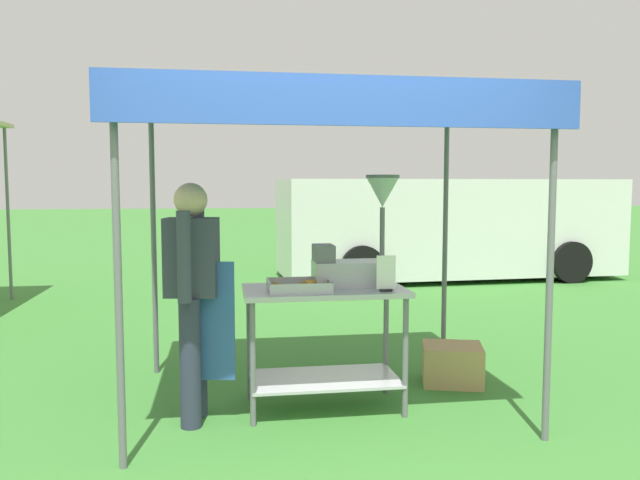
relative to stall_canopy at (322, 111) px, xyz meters
The scene contains 9 objects.
ground_plane 5.07m from the stall_canopy, 91.23° to the left, with size 70.00×70.00×0.00m, color #3D7F33.
stall_canopy is the anchor object (origin of this frame).
donut_cart 1.50m from the stall_canopy, 90.00° to the right, with size 1.14×0.62×0.87m.
donut_tray 1.25m from the stall_canopy, 136.52° to the right, with size 0.43×0.34×0.07m.
donut_fryer 1.01m from the stall_canopy, ahead, with size 0.62×0.28×0.80m.
menu_sign 1.24m from the stall_canopy, 36.71° to the right, with size 0.13×0.05×0.25m.
vendor 1.53m from the stall_canopy, 166.60° to the right, with size 0.46×0.54×1.61m.
supply_crate 2.27m from the stall_canopy, 15.02° to the left, with size 0.56×0.51×0.31m.
van_white 6.80m from the stall_canopy, 62.08° to the left, with size 5.77×2.27×1.69m.
Camera 1 is at (-0.60, -3.03, 1.59)m, focal length 35.28 mm.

